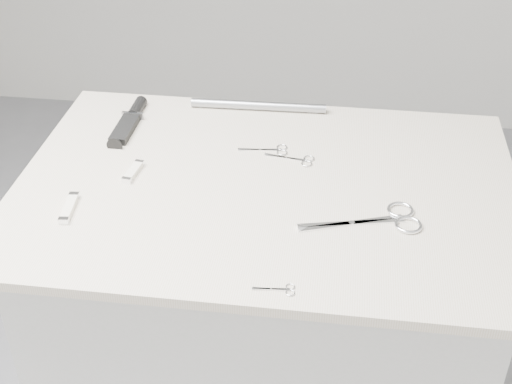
# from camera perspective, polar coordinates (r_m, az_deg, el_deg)

# --- Properties ---
(plinth) EXTENTS (0.90, 0.60, 0.90)m
(plinth) POSITION_cam_1_polar(r_m,az_deg,el_deg) (1.73, 0.69, -12.42)
(plinth) COLOR silver
(plinth) RESTS_ON ground
(display_board) EXTENTS (1.00, 0.70, 0.02)m
(display_board) POSITION_cam_1_polar(r_m,az_deg,el_deg) (1.43, 0.81, 0.31)
(display_board) COLOR beige
(display_board) RESTS_ON plinth
(large_shears) EXTENTS (0.23, 0.12, 0.01)m
(large_shears) POSITION_cam_1_polar(r_m,az_deg,el_deg) (1.34, 10.33, -2.18)
(large_shears) COLOR white
(large_shears) RESTS_ON display_board
(embroidery_scissors_a) EXTENTS (0.11, 0.05, 0.00)m
(embroidery_scissors_a) POSITION_cam_1_polar(r_m,az_deg,el_deg) (1.50, 3.35, 2.61)
(embroidery_scissors_a) COLOR white
(embroidery_scissors_a) RESTS_ON display_board
(embroidery_scissors_b) EXTENTS (0.11, 0.05, 0.00)m
(embroidery_scissors_b) POSITION_cam_1_polar(r_m,az_deg,el_deg) (1.53, 1.27, 3.39)
(embroidery_scissors_b) COLOR white
(embroidery_scissors_b) RESTS_ON display_board
(tiny_scissors) EXTENTS (0.07, 0.03, 0.00)m
(tiny_scissors) POSITION_cam_1_polar(r_m,az_deg,el_deg) (1.17, 1.92, -7.80)
(tiny_scissors) COLOR white
(tiny_scissors) RESTS_ON display_board
(sheathed_knife) EXTENTS (0.04, 0.20, 0.02)m
(sheathed_knife) POSITION_cam_1_polar(r_m,az_deg,el_deg) (1.66, -10.00, 5.73)
(sheathed_knife) COLOR black
(sheathed_knife) RESTS_ON display_board
(pocket_knife_a) EXTENTS (0.03, 0.09, 0.01)m
(pocket_knife_a) POSITION_cam_1_polar(r_m,az_deg,el_deg) (1.39, -14.73, -1.23)
(pocket_knife_a) COLOR white
(pocket_knife_a) RESTS_ON display_board
(pocket_knife_b) EXTENTS (0.03, 0.08, 0.01)m
(pocket_knife_b) POSITION_cam_1_polar(r_m,az_deg,el_deg) (1.47, -9.80, 1.60)
(pocket_knife_b) COLOR white
(pocket_knife_b) RESTS_ON display_board
(metal_rail) EXTENTS (0.32, 0.03, 0.02)m
(metal_rail) POSITION_cam_1_polar(r_m,az_deg,el_deg) (1.69, 0.18, 6.92)
(metal_rail) COLOR gray
(metal_rail) RESTS_ON display_board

